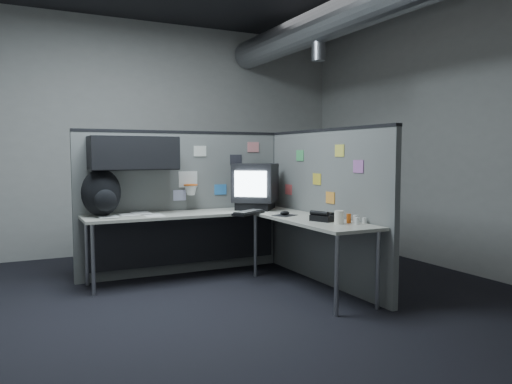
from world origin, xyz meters
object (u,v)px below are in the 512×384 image
desk (223,225)px  phone (324,217)px  monitor (255,186)px  keyboard (249,213)px  backpack (102,193)px

desk → phone: (0.65, -0.93, 0.15)m
desk → phone: bearing=-54.8°
desk → monitor: 0.71m
desk → phone: phone is taller
monitor → keyboard: size_ratio=1.47×
monitor → phone: size_ratio=2.40×
keyboard → phone: (0.42, -0.79, 0.02)m
monitor → keyboard: bearing=-130.2°
desk → backpack: bearing=162.8°
backpack → monitor: bearing=12.2°
monitor → backpack: bearing=171.6°
phone → backpack: (-1.84, 1.29, 0.20)m
backpack → desk: bearing=-2.2°
desk → backpack: size_ratio=4.75×
phone → desk: bearing=112.6°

